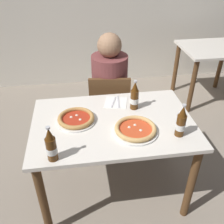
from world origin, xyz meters
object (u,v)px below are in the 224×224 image
(dining_table_main, at_px, (113,133))
(beer_bottle_right, at_px, (135,97))
(chair_behind_table, at_px, (110,107))
(beer_bottle_left, at_px, (51,146))
(napkin_with_cutlery, at_px, (116,102))
(pizza_margherita_near, at_px, (135,129))
(dining_table_background, at_px, (211,59))
(diner_seated, at_px, (110,96))
(beer_bottle_center, at_px, (181,123))
(pizza_marinara_far, at_px, (76,119))

(dining_table_main, bearing_deg, beer_bottle_right, 38.50)
(chair_behind_table, height_order, beer_bottle_right, beer_bottle_right)
(beer_bottle_left, height_order, napkin_with_cutlery, beer_bottle_left)
(dining_table_main, xyz_separation_m, pizza_margherita_near, (0.14, -0.14, 0.13))
(dining_table_background, relative_size, pizza_margherita_near, 2.50)
(napkin_with_cutlery, bearing_deg, dining_table_main, -103.84)
(diner_seated, xyz_separation_m, pizza_margherita_near, (0.07, -0.80, 0.19))
(beer_bottle_left, bearing_deg, dining_table_main, 38.44)
(beer_bottle_center, bearing_deg, pizza_marinara_far, 159.31)
(dining_table_background, bearing_deg, beer_bottle_center, -123.65)
(beer_bottle_right, bearing_deg, diner_seated, 104.09)
(dining_table_background, distance_m, beer_bottle_center, 1.95)
(pizza_marinara_far, distance_m, napkin_with_cutlery, 0.40)
(pizza_marinara_far, xyz_separation_m, beer_bottle_right, (0.46, 0.11, 0.08))
(chair_behind_table, height_order, pizza_marinara_far, chair_behind_table)
(dining_table_main, relative_size, dining_table_background, 1.50)
(dining_table_background, distance_m, pizza_marinara_far, 2.23)
(beer_bottle_right, bearing_deg, dining_table_main, -141.50)
(dining_table_background, relative_size, pizza_marinara_far, 2.73)
(pizza_margherita_near, bearing_deg, beer_bottle_center, -14.91)
(dining_table_main, distance_m, beer_bottle_right, 0.33)
(chair_behind_table, bearing_deg, pizza_marinara_far, 67.11)
(diner_seated, height_order, pizza_margherita_near, diner_seated)
(dining_table_background, xyz_separation_m, napkin_with_cutlery, (-1.44, -1.13, 0.16))
(pizza_margherita_near, xyz_separation_m, beer_bottle_left, (-0.56, -0.19, 0.08))
(chair_behind_table, height_order, beer_bottle_left, beer_bottle_left)
(beer_bottle_right, bearing_deg, pizza_marinara_far, -166.59)
(pizza_margherita_near, distance_m, beer_bottle_left, 0.60)
(chair_behind_table, relative_size, beer_bottle_left, 3.44)
(dining_table_main, height_order, dining_table_background, same)
(beer_bottle_center, bearing_deg, diner_seated, 112.39)
(beer_bottle_left, bearing_deg, napkin_with_cutlery, 50.69)
(diner_seated, height_order, napkin_with_cutlery, diner_seated)
(dining_table_main, xyz_separation_m, napkin_with_cutlery, (0.06, 0.26, 0.12))
(beer_bottle_left, bearing_deg, pizza_margherita_near, 18.85)
(diner_seated, distance_m, pizza_marinara_far, 0.73)
(beer_bottle_center, height_order, napkin_with_cutlery, beer_bottle_center)
(pizza_marinara_far, xyz_separation_m, napkin_with_cutlery, (0.33, 0.21, -0.02))
(dining_table_main, height_order, pizza_marinara_far, pizza_marinara_far)
(beer_bottle_left, relative_size, napkin_with_cutlery, 1.12)
(diner_seated, distance_m, napkin_with_cutlery, 0.44)
(chair_behind_table, distance_m, diner_seated, 0.11)
(dining_table_main, distance_m, dining_table_background, 2.05)
(dining_table_main, height_order, chair_behind_table, chair_behind_table)
(diner_seated, distance_m, pizza_margherita_near, 0.83)
(dining_table_background, relative_size, beer_bottle_center, 3.24)
(beer_bottle_center, distance_m, napkin_with_cutlery, 0.61)
(chair_behind_table, height_order, dining_table_background, chair_behind_table)
(pizza_marinara_far, bearing_deg, diner_seated, 61.41)
(pizza_margherita_near, height_order, pizza_marinara_far, same)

